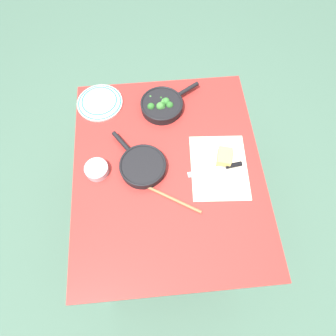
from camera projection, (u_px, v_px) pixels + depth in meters
ground_plane at (168, 215)px, 2.22m from camera, size 14.00×14.00×0.00m
dining_table_red at (168, 177)px, 1.60m from camera, size 1.18×0.96×0.77m
skillet_broccoli at (163, 105)px, 1.67m from camera, size 0.26×0.34×0.07m
skillet_eggs at (142, 166)px, 1.51m from camera, size 0.33×0.27×0.05m
wooden_spoon at (155, 191)px, 1.47m from camera, size 0.24×0.36×0.02m
parchment_sheet at (219, 167)px, 1.53m from camera, size 0.39×0.31×0.00m
grater_knife at (223, 168)px, 1.52m from camera, size 0.06×0.28×0.02m
cheese_block at (224, 157)px, 1.53m from camera, size 0.11×0.09×0.05m
dinner_plate_stack at (100, 102)px, 1.70m from camera, size 0.26×0.26×0.03m
prep_bowl_steel at (97, 170)px, 1.50m from camera, size 0.12×0.12×0.04m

